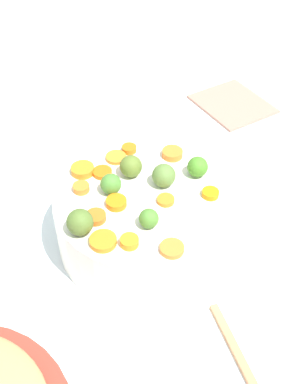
% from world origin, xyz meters
% --- Properties ---
extents(tabletop, '(2.40, 2.40, 0.02)m').
position_xyz_m(tabletop, '(0.00, 0.00, 0.01)').
color(tabletop, white).
rests_on(tabletop, ground).
extents(serving_bowl_carrots, '(0.29, 0.29, 0.10)m').
position_xyz_m(serving_bowl_carrots, '(0.04, -0.02, 0.07)').
color(serving_bowl_carrots, white).
rests_on(serving_bowl_carrots, tabletop).
extents(carrot_slice_0, '(0.04, 0.04, 0.01)m').
position_xyz_m(carrot_slice_0, '(0.12, -0.10, 0.13)').
color(carrot_slice_0, orange).
rests_on(carrot_slice_0, serving_bowl_carrots).
extents(carrot_slice_1, '(0.03, 0.03, 0.01)m').
position_xyz_m(carrot_slice_1, '(0.06, 0.08, 0.13)').
color(carrot_slice_1, orange).
rests_on(carrot_slice_1, serving_bowl_carrots).
extents(carrot_slice_2, '(0.04, 0.04, 0.01)m').
position_xyz_m(carrot_slice_2, '(0.07, -0.10, 0.13)').
color(carrot_slice_2, orange).
rests_on(carrot_slice_2, serving_bowl_carrots).
extents(carrot_slice_3, '(0.03, 0.03, 0.01)m').
position_xyz_m(carrot_slice_3, '(0.05, -0.06, 0.13)').
color(carrot_slice_3, orange).
rests_on(carrot_slice_3, serving_bowl_carrots).
extents(carrot_slice_4, '(0.04, 0.04, 0.01)m').
position_xyz_m(carrot_slice_4, '(-0.03, -0.07, 0.13)').
color(carrot_slice_4, orange).
rests_on(carrot_slice_4, serving_bowl_carrots).
extents(carrot_slice_5, '(0.05, 0.05, 0.01)m').
position_xyz_m(carrot_slice_5, '(-0.06, -0.04, 0.12)').
color(carrot_slice_5, orange).
rests_on(carrot_slice_5, serving_bowl_carrots).
extents(carrot_slice_6, '(0.03, 0.03, 0.01)m').
position_xyz_m(carrot_slice_6, '(0.13, -0.06, 0.13)').
color(carrot_slice_6, orange).
rests_on(carrot_slice_6, serving_bowl_carrots).
extents(carrot_slice_7, '(0.03, 0.03, 0.01)m').
position_xyz_m(carrot_slice_7, '(0.00, -0.11, 0.13)').
color(carrot_slice_7, orange).
rests_on(carrot_slice_7, serving_bowl_carrots).
extents(carrot_slice_8, '(0.03, 0.03, 0.01)m').
position_xyz_m(carrot_slice_8, '(-0.08, -0.01, 0.13)').
color(carrot_slice_8, orange).
rests_on(carrot_slice_8, serving_bowl_carrots).
extents(carrot_slice_9, '(0.04, 0.04, 0.01)m').
position_xyz_m(carrot_slice_9, '(0.16, -0.01, 0.13)').
color(carrot_slice_9, orange).
rests_on(carrot_slice_9, serving_bowl_carrots).
extents(carrot_slice_10, '(0.03, 0.03, 0.01)m').
position_xyz_m(carrot_slice_10, '(0.06, 0.01, 0.13)').
color(carrot_slice_10, orange).
rests_on(carrot_slice_10, serving_bowl_carrots).
extents(carrot_slice_11, '(0.05, 0.05, 0.01)m').
position_xyz_m(carrot_slice_11, '(-0.04, 0.06, 0.13)').
color(carrot_slice_11, orange).
rests_on(carrot_slice_11, serving_bowl_carrots).
extents(carrot_slice_12, '(0.05, 0.05, 0.01)m').
position_xyz_m(carrot_slice_12, '(-0.04, -0.10, 0.13)').
color(carrot_slice_12, orange).
rests_on(carrot_slice_12, serving_bowl_carrots).
extents(brussels_sprout_0, '(0.03, 0.03, 0.03)m').
position_xyz_m(brussels_sprout_0, '(0.02, -0.06, 0.14)').
color(brussels_sprout_0, '#4B8532').
rests_on(brussels_sprout_0, serving_bowl_carrots).
extents(brussels_sprout_1, '(0.04, 0.04, 0.04)m').
position_xyz_m(brussels_sprout_1, '(-0.02, -0.02, 0.14)').
color(brussels_sprout_1, olive).
rests_on(brussels_sprout_1, serving_bowl_carrots).
extents(brussels_sprout_2, '(0.04, 0.04, 0.04)m').
position_xyz_m(brussels_sprout_2, '(0.02, 0.02, 0.14)').
color(brussels_sprout_2, '#5C7E39').
rests_on(brussels_sprout_2, serving_bowl_carrots).
extents(brussels_sprout_3, '(0.03, 0.03, 0.03)m').
position_xyz_m(brussels_sprout_3, '(0.10, -0.03, 0.14)').
color(brussels_sprout_3, '#4D852F').
rests_on(brussels_sprout_3, serving_bowl_carrots).
extents(brussels_sprout_4, '(0.04, 0.04, 0.04)m').
position_xyz_m(brussels_sprout_4, '(0.09, -0.12, 0.14)').
color(brussels_sprout_4, '#53702D').
rests_on(brussels_sprout_4, serving_bowl_carrots).
extents(brussels_sprout_5, '(0.03, 0.03, 0.03)m').
position_xyz_m(brussels_sprout_5, '(0.01, 0.08, 0.14)').
color(brussels_sprout_5, '#488826').
rests_on(brussels_sprout_5, serving_bowl_carrots).
extents(dish_towel, '(0.20, 0.19, 0.01)m').
position_xyz_m(dish_towel, '(-0.31, 0.29, 0.02)').
color(dish_towel, tan).
rests_on(dish_towel, tabletop).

